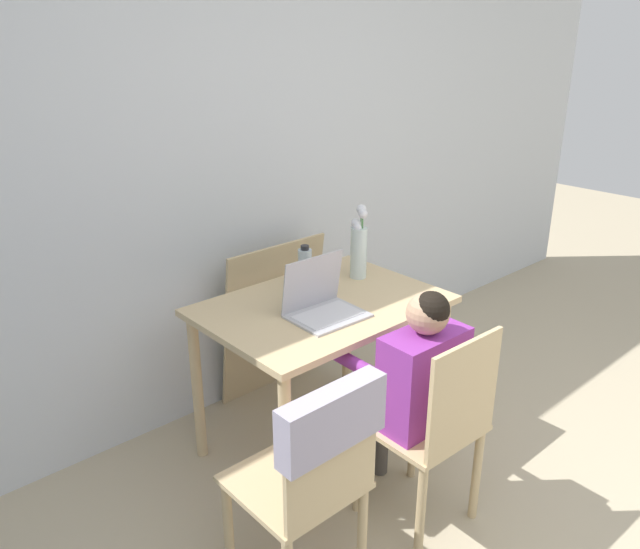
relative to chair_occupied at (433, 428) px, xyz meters
The scene contains 9 objects.
wall_back 1.57m from the chair_occupied, 85.49° to the left, with size 6.40×0.05×2.50m.
dining_table 0.70m from the chair_occupied, 87.66° to the left, with size 1.06×0.75×0.76m.
chair_occupied is the anchor object (origin of this frame).
chair_spare 0.60m from the chair_occupied, behind, with size 0.40×0.43×0.89m.
person_seated 0.21m from the chair_occupied, 88.40° to the left, with size 0.36×0.43×1.01m.
laptop 0.69m from the chair_occupied, 95.23° to the left, with size 0.32×0.26×0.25m.
flower_vase 0.98m from the chair_occupied, 64.96° to the left, with size 0.08×0.08×0.37m.
water_bottle 0.96m from the chair_occupied, 83.89° to the left, with size 0.07×0.07×0.21m.
cardboard_panel 1.25m from the chair_occupied, 81.96° to the left, with size 0.62×0.14×0.87m.
Camera 1 is at (-1.79, -0.35, 1.89)m, focal length 35.00 mm.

